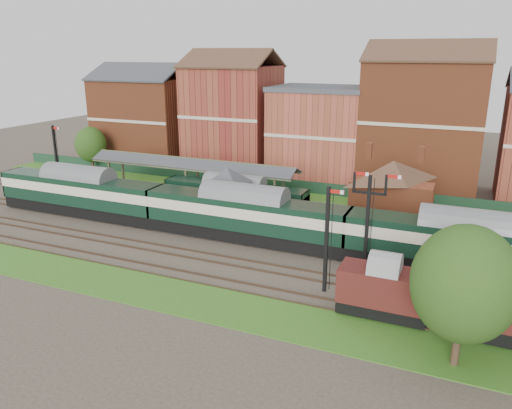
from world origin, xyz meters
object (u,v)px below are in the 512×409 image
at_px(semaphore_bracket, 368,217).
at_px(goods_van_a, 383,289).
at_px(signal_box, 228,195).
at_px(platform_railcar, 235,196).
at_px(dmu_train, 244,214).

xyz_separation_m(semaphore_bracket, goods_van_a, (2.46, -6.50, -2.63)).
height_order(signal_box, semaphore_bracket, semaphore_bracket).
height_order(semaphore_bracket, platform_railcar, semaphore_bracket).
xyz_separation_m(signal_box, dmu_train, (3.29, -3.25, -0.59)).
relative_size(semaphore_bracket, platform_railcar, 0.51).
bearing_deg(goods_van_a, semaphore_bracket, 110.76).
distance_m(semaphore_bracket, platform_railcar, 18.41).
bearing_deg(dmu_train, goods_van_a, -32.34).
distance_m(signal_box, semaphore_bracket, 16.16).
bearing_deg(semaphore_bracket, goods_van_a, -69.24).
bearing_deg(semaphore_bracket, signal_box, 159.08).
relative_size(signal_box, goods_van_a, 1.04).
height_order(signal_box, dmu_train, signal_box).
height_order(dmu_train, platform_railcar, dmu_train).
height_order(dmu_train, goods_van_a, dmu_train).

